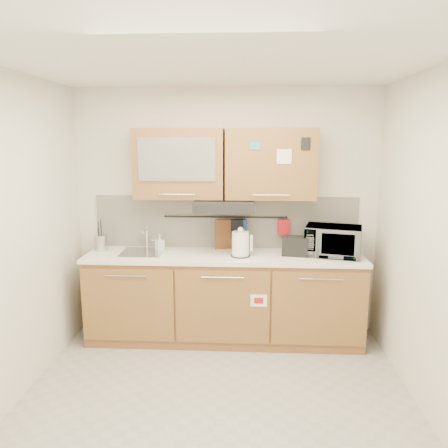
# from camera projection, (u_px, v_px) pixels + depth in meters

# --- Properties ---
(floor) EXTENTS (3.20, 3.20, 0.00)m
(floor) POSITION_uv_depth(u_px,v_px,m) (216.00, 406.00, 3.46)
(floor) COLOR #9E9993
(floor) RESTS_ON ground
(ceiling) EXTENTS (3.20, 3.20, 0.00)m
(ceiling) POSITION_uv_depth(u_px,v_px,m) (215.00, 60.00, 2.95)
(ceiling) COLOR white
(ceiling) RESTS_ON wall_back
(wall_back) EXTENTS (3.20, 0.00, 3.20)m
(wall_back) POSITION_uv_depth(u_px,v_px,m) (226.00, 213.00, 4.67)
(wall_back) COLOR silver
(wall_back) RESTS_ON ground
(wall_left) EXTENTS (0.00, 3.00, 3.00)m
(wall_left) POSITION_uv_depth(u_px,v_px,m) (4.00, 244.00, 3.29)
(wall_left) COLOR silver
(wall_left) RESTS_ON ground
(wall_right) EXTENTS (0.00, 3.00, 3.00)m
(wall_right) POSITION_uv_depth(u_px,v_px,m) (438.00, 249.00, 3.12)
(wall_right) COLOR silver
(wall_right) RESTS_ON ground
(base_cabinet) EXTENTS (2.80, 0.64, 0.88)m
(base_cabinet) POSITION_uv_depth(u_px,v_px,m) (224.00, 302.00, 4.55)
(base_cabinet) COLOR #9B6237
(base_cabinet) RESTS_ON floor
(countertop) EXTENTS (2.82, 0.62, 0.04)m
(countertop) POSITION_uv_depth(u_px,v_px,m) (224.00, 256.00, 4.45)
(countertop) COLOR white
(countertop) RESTS_ON base_cabinet
(backsplash) EXTENTS (2.80, 0.02, 0.56)m
(backsplash) POSITION_uv_depth(u_px,v_px,m) (226.00, 222.00, 4.68)
(backsplash) COLOR silver
(backsplash) RESTS_ON countertop
(upper_cabinets) EXTENTS (1.82, 0.37, 0.70)m
(upper_cabinets) POSITION_uv_depth(u_px,v_px,m) (224.00, 164.00, 4.40)
(upper_cabinets) COLOR #9B6237
(upper_cabinets) RESTS_ON wall_back
(range_hood) EXTENTS (0.60, 0.46, 0.10)m
(range_hood) POSITION_uv_depth(u_px,v_px,m) (224.00, 205.00, 4.41)
(range_hood) COLOR black
(range_hood) RESTS_ON upper_cabinets
(sink) EXTENTS (0.42, 0.40, 0.26)m
(sink) POSITION_uv_depth(u_px,v_px,m) (142.00, 252.00, 4.51)
(sink) COLOR silver
(sink) RESTS_ON countertop
(utensil_rail) EXTENTS (1.30, 0.02, 0.02)m
(utensil_rail) POSITION_uv_depth(u_px,v_px,m) (225.00, 217.00, 4.63)
(utensil_rail) COLOR black
(utensil_rail) RESTS_ON backsplash
(utensil_crock) EXTENTS (0.16, 0.16, 0.34)m
(utensil_crock) POSITION_uv_depth(u_px,v_px,m) (101.00, 243.00, 4.58)
(utensil_crock) COLOR #B5B5BA
(utensil_crock) RESTS_ON countertop
(kettle) EXTENTS (0.22, 0.19, 0.30)m
(kettle) POSITION_uv_depth(u_px,v_px,m) (241.00, 245.00, 4.35)
(kettle) COLOR white
(kettle) RESTS_ON countertop
(toaster) EXTENTS (0.28, 0.19, 0.19)m
(toaster) POSITION_uv_depth(u_px,v_px,m) (295.00, 246.00, 4.39)
(toaster) COLOR black
(toaster) RESTS_ON countertop
(microwave) EXTENTS (0.61, 0.49, 0.30)m
(microwave) POSITION_uv_depth(u_px,v_px,m) (333.00, 241.00, 4.38)
(microwave) COLOR #999999
(microwave) RESTS_ON countertop
(soap_bottle) EXTENTS (0.11, 0.11, 0.17)m
(soap_bottle) POSITION_uv_depth(u_px,v_px,m) (160.00, 243.00, 4.58)
(soap_bottle) COLOR #999999
(soap_bottle) RESTS_ON countertop
(cutting_board) EXTENTS (0.32, 0.11, 0.41)m
(cutting_board) POSITION_uv_depth(u_px,v_px,m) (230.00, 238.00, 4.66)
(cutting_board) COLOR brown
(cutting_board) RESTS_ON utensil_rail
(oven_mitt) EXTENTS (0.11, 0.04, 0.19)m
(oven_mitt) POSITION_uv_depth(u_px,v_px,m) (241.00, 228.00, 4.63)
(oven_mitt) COLOR navy
(oven_mitt) RESTS_ON utensil_rail
(dark_pouch) EXTENTS (0.13, 0.05, 0.21)m
(dark_pouch) POSITION_uv_depth(u_px,v_px,m) (237.00, 229.00, 4.64)
(dark_pouch) COLOR black
(dark_pouch) RESTS_ON utensil_rail
(pot_holder) EXTENTS (0.13, 0.05, 0.16)m
(pot_holder) POSITION_uv_depth(u_px,v_px,m) (284.00, 227.00, 4.60)
(pot_holder) COLOR red
(pot_holder) RESTS_ON utensil_rail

